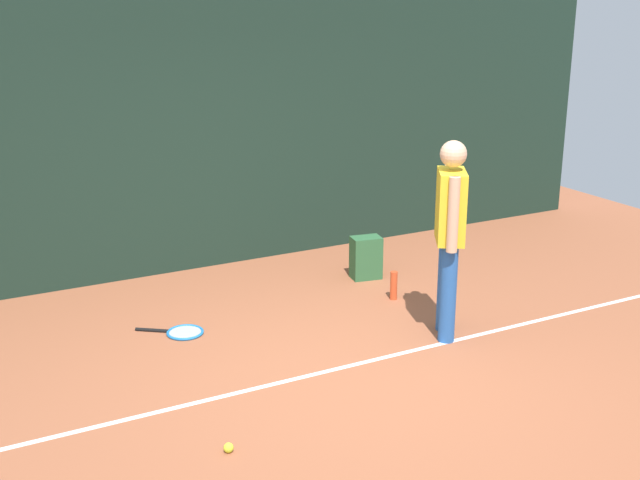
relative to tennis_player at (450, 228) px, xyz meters
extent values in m
plane|color=#9E5638|center=(-1.16, -0.29, -0.97)|extent=(12.00, 12.00, 0.00)
cube|color=#192D23|center=(-1.16, 2.71, 0.50)|extent=(10.00, 0.10, 2.93)
cube|color=white|center=(-1.16, -0.14, -0.96)|extent=(9.00, 0.05, 0.00)
cylinder|color=#2659A5|center=(-0.06, -0.10, -0.54)|extent=(0.14, 0.14, 0.85)
cylinder|color=#2659A5|center=(0.06, 0.10, -0.54)|extent=(0.14, 0.14, 0.85)
cube|color=yellow|center=(0.00, 0.00, 0.18)|extent=(0.40, 0.46, 0.60)
sphere|color=#D8A884|center=(0.00, 0.00, 0.62)|extent=(0.22, 0.22, 0.22)
cylinder|color=#D8A884|center=(-0.12, -0.19, 0.17)|extent=(0.09, 0.09, 0.62)
cylinder|color=#D8A884|center=(0.12, 0.19, 0.17)|extent=(0.09, 0.09, 0.62)
cylinder|color=black|center=(-2.22, 1.25, -0.95)|extent=(0.26, 0.20, 0.03)
torus|color=#1E72BF|center=(-1.98, 1.08, -0.95)|extent=(0.45, 0.45, 0.02)
cylinder|color=#B2B2B2|center=(-1.98, 1.08, -0.95)|extent=(0.39, 0.39, 0.00)
cube|color=#2D6038|center=(0.14, 1.56, -0.75)|extent=(0.33, 0.25, 0.44)
cube|color=#23562D|center=(0.16, 1.70, -0.83)|extent=(0.23, 0.12, 0.20)
sphere|color=#CCE033|center=(-2.35, -0.86, -0.93)|extent=(0.07, 0.07, 0.07)
cylinder|color=#D84C26|center=(0.07, 0.92, -0.83)|extent=(0.07, 0.07, 0.28)
camera|label=1|loc=(-3.99, -5.22, 1.92)|focal=45.72mm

